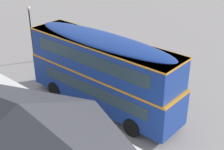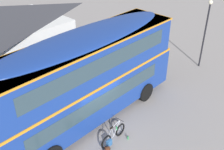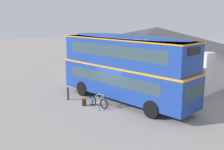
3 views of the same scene
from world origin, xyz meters
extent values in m
plane|color=gray|center=(0.00, 0.00, 0.00)|extent=(120.00, 120.00, 0.00)
cylinder|color=black|center=(3.53, 2.06, 0.55)|extent=(1.10, 0.30, 1.10)
cylinder|color=black|center=(3.57, -0.32, 0.55)|extent=(1.10, 0.30, 1.10)
cylinder|color=black|center=(-3.09, 1.94, 0.55)|extent=(1.10, 0.30, 1.10)
cylinder|color=black|center=(-3.05, -0.44, 0.55)|extent=(1.10, 0.30, 1.10)
cube|color=navy|center=(0.24, 0.81, 1.52)|extent=(10.72, 2.68, 2.10)
cube|color=orange|center=(0.24, 0.81, 2.60)|extent=(10.74, 2.70, 0.12)
cube|color=navy|center=(0.24, 0.81, 3.58)|extent=(10.40, 2.63, 1.90)
ellipsoid|color=navy|center=(0.24, 0.81, 4.61)|extent=(10.19, 2.57, 0.36)
cube|color=#2D424C|center=(5.56, 0.90, 1.77)|extent=(0.10, 2.05, 0.90)
cube|color=black|center=(5.42, 0.90, 4.10)|extent=(0.08, 1.38, 0.44)
cube|color=#2D424C|center=(0.06, -0.43, 1.82)|extent=(8.33, 0.18, 0.76)
cube|color=#2D424C|center=(0.26, -0.40, 3.73)|extent=(8.76, 0.19, 0.80)
cube|color=#2D424C|center=(0.02, 2.05, 1.82)|extent=(8.33, 0.18, 0.76)
cube|color=#2D424C|center=(0.22, 2.03, 3.73)|extent=(8.76, 0.19, 0.80)
cube|color=orange|center=(0.24, 0.81, 4.49)|extent=(10.51, 2.71, 0.08)
torus|color=black|center=(0.39, -1.29, 0.34)|extent=(0.68, 0.14, 0.68)
torus|color=black|center=(-0.66, -1.39, 0.34)|extent=(0.68, 0.14, 0.68)
cylinder|color=#B2B2B7|center=(0.39, -1.29, 0.34)|extent=(0.06, 0.10, 0.05)
cylinder|color=#B2B2B7|center=(-0.66, -1.39, 0.34)|extent=(0.06, 0.10, 0.05)
cylinder|color=#B7B7BC|center=(0.11, -1.32, 0.63)|extent=(0.48, 0.08, 0.72)
cylinder|color=#B7B7BC|center=(0.04, -1.32, 0.94)|extent=(0.59, 0.09, 0.11)
cylinder|color=#B7B7BC|center=(-0.19, -1.35, 0.59)|extent=(0.18, 0.05, 0.63)
cylinder|color=#B7B7BC|center=(-0.39, -1.37, 0.31)|extent=(0.55, 0.08, 0.09)
cylinder|color=#B7B7BC|center=(-0.46, -1.37, 0.62)|extent=(0.43, 0.07, 0.58)
cylinder|color=#B7B7BC|center=(0.36, -1.29, 0.66)|extent=(0.09, 0.04, 0.64)
cylinder|color=black|center=(0.33, -1.30, 1.03)|extent=(0.07, 0.46, 0.03)
ellipsoid|color=black|center=(-0.27, -1.35, 0.93)|extent=(0.27, 0.12, 0.06)
cube|color=#2D609E|center=(-0.63, -1.55, 0.36)|extent=(0.29, 0.17, 0.32)
cylinder|color=green|center=(0.11, -1.32, 0.63)|extent=(0.07, 0.07, 0.18)
cube|color=#592D19|center=(-1.02, -1.84, 0.24)|extent=(0.35, 0.36, 0.47)
ellipsoid|color=#592D19|center=(-1.02, -1.84, 0.47)|extent=(0.33, 0.35, 0.10)
cube|color=#3E2011|center=(-1.12, -1.76, 0.17)|extent=(0.15, 0.19, 0.17)
cylinder|color=black|center=(-0.97, -1.97, 0.24)|extent=(0.05, 0.05, 0.38)
cylinder|color=black|center=(-0.87, -1.85, 0.24)|extent=(0.05, 0.05, 0.38)
cylinder|color=green|center=(0.44, -1.77, 0.10)|extent=(0.08, 0.08, 0.19)
cylinder|color=black|center=(0.44, -1.77, 0.21)|extent=(0.05, 0.05, 0.03)
cube|color=silver|center=(-2.84, 8.44, 1.66)|extent=(13.05, 5.41, 3.31)
pyramid|color=#38383D|center=(-2.84, 8.44, 4.16)|extent=(13.46, 5.82, 1.69)
cube|color=#3D2319|center=(-2.81, 5.82, 1.05)|extent=(1.10, 0.06, 2.10)
cube|color=#2D424C|center=(-6.05, 5.77, 1.82)|extent=(1.10, 0.06, 0.90)
cube|color=#2D424C|center=(0.44, 5.87, 1.82)|extent=(1.10, 0.06, 0.90)
cylinder|color=#333338|center=(-2.87, -1.89, 0.42)|extent=(0.16, 0.16, 0.85)
sphere|color=#333338|center=(-2.87, -1.89, 0.89)|extent=(0.16, 0.16, 0.16)
camera|label=1|loc=(-11.91, 13.44, 11.09)|focal=50.81mm
camera|label=2|loc=(-7.09, -8.06, 9.55)|focal=43.84mm
camera|label=3|loc=(12.89, -12.45, 5.93)|focal=42.77mm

